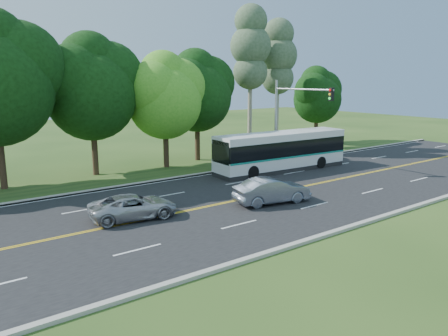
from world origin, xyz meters
TOP-DOWN VIEW (x-y plane):
  - ground at (0.00, 0.00)m, footprint 120.00×120.00m
  - road at (0.00, 0.00)m, footprint 60.00×14.00m
  - curb_north at (0.00, 7.15)m, footprint 60.00×0.30m
  - curb_south at (0.00, -7.15)m, footprint 60.00×0.30m
  - grass_verge at (0.00, 9.00)m, footprint 60.00×4.00m
  - lane_markings at (-0.09, 0.00)m, footprint 57.60×13.82m
  - tree_row at (-5.15, 12.13)m, footprint 44.70×9.10m
  - bougainvillea_hedge at (7.18, 8.15)m, footprint 9.50×2.25m
  - traffic_signal at (6.49, 5.40)m, footprint 0.42×6.10m
  - transit_bus at (4.78, 4.75)m, footprint 11.53×3.12m
  - sedan at (-2.11, -1.64)m, footprint 4.72×2.45m
  - suv at (-9.78, 0.50)m, footprint 4.80×2.77m

SIDE VIEW (x-z plane):
  - ground at x=0.00m, z-range 0.00..0.00m
  - road at x=0.00m, z-range 0.00..0.02m
  - lane_markings at x=-0.09m, z-range 0.02..0.02m
  - grass_verge at x=0.00m, z-range 0.00..0.10m
  - curb_north at x=0.00m, z-range 0.00..0.15m
  - curb_south at x=0.00m, z-range 0.00..0.15m
  - suv at x=-9.78m, z-range 0.02..1.28m
  - bougainvillea_hedge at x=7.18m, z-range -0.03..1.47m
  - sedan at x=-2.11m, z-range 0.02..1.50m
  - transit_bus at x=4.78m, z-range 0.01..2.99m
  - traffic_signal at x=6.49m, z-range 1.17..8.17m
  - tree_row at x=-5.15m, z-range -0.19..13.65m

